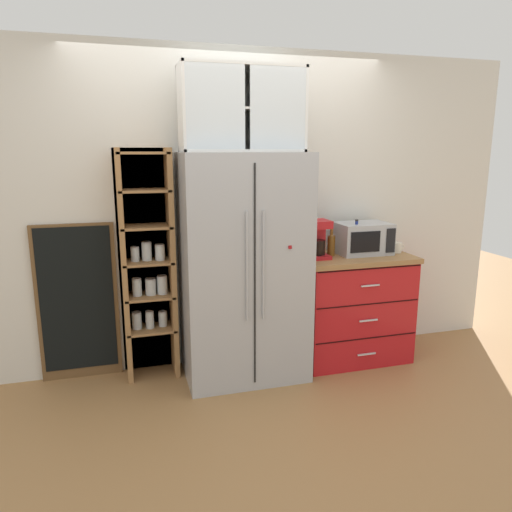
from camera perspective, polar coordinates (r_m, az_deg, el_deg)
ground_plane at (r=3.96m, az=-1.29°, el=-13.94°), size 10.65×10.65×0.00m
wall_back_cream at (r=3.96m, az=-2.86°, el=5.43°), size 4.95×0.10×2.55m
refrigerator at (r=3.68m, az=-1.49°, el=-1.42°), size 0.94×0.65×1.75m
pantry_shelf_column at (r=3.80m, az=-12.80°, el=-0.97°), size 0.44×0.30×1.78m
counter_cabinet at (r=4.17m, az=11.40°, el=-5.97°), size 0.94×0.58×0.91m
microwave at (r=4.12m, az=12.61°, el=2.10°), size 0.44×0.33×0.26m
coffee_maker at (r=3.89m, az=7.27°, el=2.08°), size 0.17×0.20×0.31m
mug_cream at (r=4.24m, az=16.43°, el=0.98°), size 0.12×0.09×0.09m
mug_red at (r=4.09m, az=11.43°, el=0.84°), size 0.11×0.07×0.09m
bottle_cobalt at (r=4.02m, az=11.85°, el=1.94°), size 0.06×0.06×0.30m
bottle_amber at (r=3.98m, az=8.99°, el=1.56°), size 0.06×0.06×0.25m
upper_cabinet at (r=3.63m, az=-1.80°, el=17.05°), size 0.90×0.32×0.60m
chalkboard_menu at (r=3.94m, az=-20.54°, el=-5.18°), size 0.60×0.04×1.23m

